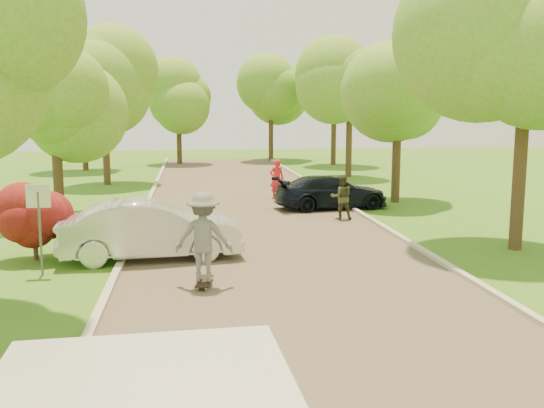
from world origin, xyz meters
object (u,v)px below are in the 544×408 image
silver_sedan (151,230)px  street_sign (39,210)px  skateboarder (204,237)px  person_olive (341,197)px  person_striped (277,179)px  longboard (204,281)px  dark_sedan (331,192)px

silver_sedan → street_sign: bearing=111.8°
skateboarder → person_olive: 9.25m
silver_sedan → person_striped: 11.50m
longboard → skateboarder: size_ratio=0.53×
dark_sedan → street_sign: bearing=126.0°
silver_sedan → longboard: silver_sedan is taller
dark_sedan → person_olive: bearing=167.3°
street_sign → longboard: bearing=-21.3°
silver_sedan → longboard: (1.31, -2.73, -0.67)m
longboard → person_striped: size_ratio=0.60×
dark_sedan → person_striped: 3.47m
person_striped → longboard: bearing=74.7°
dark_sedan → person_olive: person_olive is taller
longboard → person_olive: (5.08, 7.72, 0.70)m
longboard → skateboarder: 1.02m
person_striped → person_olive: bearing=105.6°
street_sign → dark_sedan: bearing=43.7°
street_sign → dark_sedan: (9.10, 8.70, -0.91)m
dark_sedan → person_olive: (-0.21, -2.47, 0.15)m
silver_sedan → person_olive: (6.39, 4.99, 0.03)m
street_sign → silver_sedan: bearing=26.4°
longboard → person_olive: person_olive is taller
silver_sedan → person_striped: bearing=-29.5°
person_striped → street_sign: bearing=57.5°
skateboarder → person_striped: size_ratio=1.14×
skateboarder → person_striped: skateboarder is taller
silver_sedan → skateboarder: skateboarder is taller
person_olive → skateboarder: bearing=58.9°
street_sign → person_striped: (7.33, 11.68, -0.69)m
silver_sedan → longboard: size_ratio=4.48×
silver_sedan → person_olive: person_olive is taller
longboard → person_striped: (3.53, 13.16, 0.76)m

